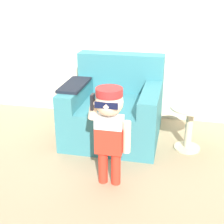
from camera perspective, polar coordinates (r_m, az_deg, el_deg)
ground_plane at (r=3.58m, az=-2.13°, el=-5.29°), size 10.00×10.00×0.00m
wall_back at (r=3.99m, az=0.66°, el=17.24°), size 10.00×0.05×2.60m
armchair at (r=3.59m, az=0.51°, el=0.52°), size 1.04×1.01×0.90m
person_child at (r=2.60m, az=-0.46°, el=-1.87°), size 0.37×0.28×0.90m
side_table at (r=3.39m, az=13.97°, el=-2.11°), size 0.43×0.43×0.49m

